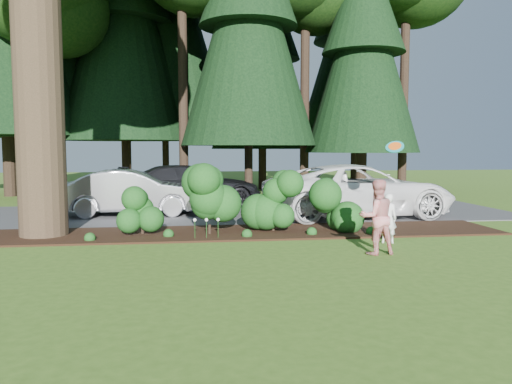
{
  "coord_description": "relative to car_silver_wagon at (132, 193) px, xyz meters",
  "views": [
    {
      "loc": [
        -0.69,
        -10.42,
        2.38
      ],
      "look_at": [
        0.89,
        1.59,
        1.3
      ],
      "focal_mm": 35.0,
      "sensor_mm": 36.0,
      "label": 1
    }
  ],
  "objects": [
    {
      "name": "child",
      "position": [
        6.89,
        -5.89,
        -0.2
      ],
      "size": [
        0.51,
        0.39,
        1.25
      ],
      "primitive_type": "imported",
      "rotation": [
        0.0,
        0.0,
        2.92
      ],
      "color": "white",
      "rests_on": "ground"
    },
    {
      "name": "driveway",
      "position": [
        2.72,
        0.25,
        -0.81
      ],
      "size": [
        22.0,
        6.0,
        0.03
      ],
      "primitive_type": "cube",
      "color": "#38383A",
      "rests_on": "ground"
    },
    {
      "name": "car_silver_wagon",
      "position": [
        0.0,
        0.0,
        0.0
      ],
      "size": [
        4.87,
        1.84,
        1.59
      ],
      "primitive_type": "imported",
      "rotation": [
        0.0,
        0.0,
        1.6
      ],
      "color": "#BABABF",
      "rests_on": "driveway"
    },
    {
      "name": "adult",
      "position": [
        6.13,
        -7.11,
        0.02
      ],
      "size": [
        0.87,
        0.7,
        1.68
      ],
      "primitive_type": "imported",
      "rotation": [
        0.0,
        0.0,
        3.22
      ],
      "color": "red",
      "rests_on": "ground"
    },
    {
      "name": "frisbee",
      "position": [
        7.03,
        -5.9,
        1.58
      ],
      "size": [
        0.51,
        0.4,
        0.41
      ],
      "color": "teal",
      "rests_on": "ground"
    },
    {
      "name": "shrub_row",
      "position": [
        3.49,
        -4.12,
        -0.02
      ],
      "size": [
        6.53,
        1.6,
        1.61
      ],
      "color": "#154715",
      "rests_on": "ground"
    },
    {
      "name": "lily_cluster",
      "position": [
        2.42,
        -4.85,
        -0.33
      ],
      "size": [
        0.69,
        0.09,
        0.57
      ],
      "color": "#154715",
      "rests_on": "ground"
    },
    {
      "name": "mulch_bed",
      "position": [
        2.72,
        -4.0,
        -0.8
      ],
      "size": [
        16.0,
        2.5,
        0.05
      ],
      "primitive_type": "cube",
      "color": "black",
      "rests_on": "ground"
    },
    {
      "name": "ground",
      "position": [
        2.72,
        -7.25,
        -0.82
      ],
      "size": [
        80.0,
        80.0,
        0.0
      ],
      "primitive_type": "plane",
      "color": "#375919",
      "rests_on": "ground"
    },
    {
      "name": "car_dark_suv",
      "position": [
        2.04,
        2.55,
        0.03
      ],
      "size": [
        5.9,
        2.91,
        1.65
      ],
      "primitive_type": "imported",
      "rotation": [
        0.0,
        0.0,
        1.68
      ],
      "color": "black",
      "rests_on": "driveway"
    },
    {
      "name": "car_white_suv",
      "position": [
        7.69,
        -1.4,
        0.1
      ],
      "size": [
        6.63,
        3.43,
        1.79
      ],
      "primitive_type": "imported",
      "rotation": [
        0.0,
        0.0,
        1.64
      ],
      "color": "white",
      "rests_on": "driveway"
    },
    {
      "name": "tree_wall",
      "position": [
        2.97,
        9.12,
        8.68
      ],
      "size": [
        25.66,
        12.15,
        17.09
      ],
      "color": "black",
      "rests_on": "ground"
    }
  ]
}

